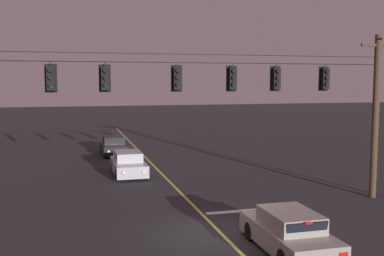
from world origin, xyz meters
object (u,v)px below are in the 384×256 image
Objects in this scene: traffic_light_far_right at (325,79)px; car_waiting_near_lane at (289,232)px; traffic_light_leftmost at (51,78)px; traffic_light_right_inner at (233,78)px; traffic_light_centre at (177,78)px; car_oncoming_lead at (128,164)px; traffic_light_rightmost at (276,79)px; traffic_light_left_inner at (105,78)px; car_oncoming_trailing at (114,146)px.

traffic_light_far_right reaches higher than car_waiting_near_lane.
traffic_light_leftmost is 10.59m from car_waiting_near_lane.
car_waiting_near_lane is (-4.45, -5.45, -5.06)m from traffic_light_far_right.
traffic_light_leftmost is at bearing 180.00° from traffic_light_right_inner.
traffic_light_centre is 7.84m from car_waiting_near_lane.
car_oncoming_lead is (-7.99, 8.43, -5.06)m from traffic_light_far_right.
traffic_light_rightmost is at bearing 0.00° from traffic_light_right_inner.
traffic_light_rightmost is 11.30m from car_oncoming_lead.
car_oncoming_lead is at bearing 64.65° from traffic_light_leftmost.
traffic_light_left_inner is at bearing 134.99° from car_waiting_near_lane.
traffic_light_centre and traffic_light_far_right have the same top height.
traffic_light_centre reaches higher than car_waiting_near_lane.
car_oncoming_lead is at bearing 104.32° from car_waiting_near_lane.
traffic_light_rightmost is 7.71m from car_waiting_near_lane.
traffic_light_far_right is (6.93, 0.00, 0.00)m from traffic_light_centre.
traffic_light_leftmost is 5.06m from traffic_light_centre.
traffic_light_left_inner reaches higher than car_oncoming_lead.
traffic_light_far_right is (11.99, 0.00, 0.00)m from traffic_light_leftmost.
car_oncoming_lead is at bearing 77.26° from traffic_light_left_inner.
traffic_light_rightmost is (7.48, 0.00, 0.00)m from traffic_light_left_inner.
traffic_light_far_right is at bearing 0.00° from traffic_light_centre.
traffic_light_centre is 0.28× the size of car_oncoming_trailing.
traffic_light_leftmost and traffic_light_centre have the same top height.
traffic_light_left_inner is 1.00× the size of traffic_light_centre.
traffic_light_right_inner is at bearing 180.00° from traffic_light_rightmost.
car_waiting_near_lane and car_oncoming_trailing have the same top height.
traffic_light_far_right is 12.67m from car_oncoming_lead.
traffic_light_left_inner is 9.22m from car_waiting_near_lane.
traffic_light_right_inner is 7.44m from car_waiting_near_lane.
car_waiting_near_lane is (2.48, -5.45, -5.06)m from traffic_light_centre.
traffic_light_rightmost is at bearing 180.00° from traffic_light_far_right.
traffic_light_leftmost is 7.51m from traffic_light_right_inner.
car_oncoming_trailing is at bearing 83.87° from traffic_light_left_inner.
traffic_light_leftmost is 10.62m from car_oncoming_lead.
traffic_light_leftmost reaches higher than car_waiting_near_lane.
car_oncoming_trailing is (-8.14, 16.44, -5.06)m from traffic_light_far_right.
traffic_light_rightmost is (9.57, 0.00, 0.00)m from traffic_light_leftmost.
traffic_light_centre and traffic_light_rightmost have the same top height.
traffic_light_rightmost is 18.12m from car_oncoming_trailing.
traffic_light_centre is 0.28× the size of car_waiting_near_lane.
traffic_light_left_inner and traffic_light_centre have the same top height.
traffic_light_leftmost is at bearing -115.35° from car_oncoming_lead.
car_oncoming_lead is at bearing 123.45° from traffic_light_rightmost.
car_oncoming_trailing is (-3.69, 21.89, -0.00)m from car_waiting_near_lane.
traffic_light_centre is 1.00× the size of traffic_light_far_right.
traffic_light_centre is 4.51m from traffic_light_rightmost.
traffic_light_far_right is (9.90, 0.00, 0.00)m from traffic_light_left_inner.
car_waiting_near_lane is at bearing -80.44° from car_oncoming_trailing.
traffic_light_right_inner is (2.45, 0.00, 0.00)m from traffic_light_centre.
traffic_light_right_inner and traffic_light_far_right have the same top height.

